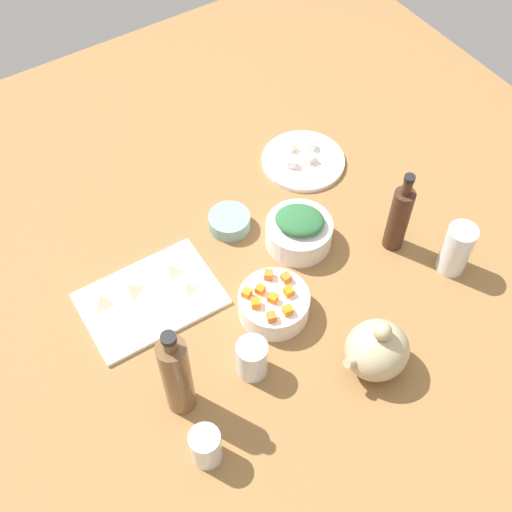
# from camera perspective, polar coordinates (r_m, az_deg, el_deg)

# --- Properties ---
(tabletop) EXTENTS (1.90, 1.90, 0.03)m
(tabletop) POSITION_cam_1_polar(r_m,az_deg,el_deg) (1.49, 0.00, -1.48)
(tabletop) COLOR olive
(tabletop) RESTS_ON ground
(cutting_board) EXTENTS (0.30, 0.21, 0.01)m
(cutting_board) POSITION_cam_1_polar(r_m,az_deg,el_deg) (1.45, -9.12, -3.68)
(cutting_board) COLOR white
(cutting_board) RESTS_ON tabletop
(plate_tofu) EXTENTS (0.21, 0.21, 0.01)m
(plate_tofu) POSITION_cam_1_polar(r_m,az_deg,el_deg) (1.69, 4.11, 8.23)
(plate_tofu) COLOR white
(plate_tofu) RESTS_ON tabletop
(bowl_greens) EXTENTS (0.15, 0.15, 0.06)m
(bowl_greens) POSITION_cam_1_polar(r_m,az_deg,el_deg) (1.51, 3.72, 2.00)
(bowl_greens) COLOR white
(bowl_greens) RESTS_ON tabletop
(bowl_carrots) EXTENTS (0.15, 0.15, 0.06)m
(bowl_carrots) POSITION_cam_1_polar(r_m,az_deg,el_deg) (1.39, 1.55, -4.21)
(bowl_carrots) COLOR white
(bowl_carrots) RESTS_ON tabletop
(bowl_small_side) EXTENTS (0.10, 0.10, 0.04)m
(bowl_small_side) POSITION_cam_1_polar(r_m,az_deg,el_deg) (1.54, -2.32, 3.00)
(bowl_small_side) COLOR #79A09B
(bowl_small_side) RESTS_ON tabletop
(teapot) EXTENTS (0.15, 0.12, 0.15)m
(teapot) POSITION_cam_1_polar(r_m,az_deg,el_deg) (1.33, 10.41, -7.99)
(teapot) COLOR tan
(teapot) RESTS_ON tabletop
(bottle_0) EXTENTS (0.06, 0.06, 0.26)m
(bottle_0) POSITION_cam_1_polar(r_m,az_deg,el_deg) (1.23, -6.89, -10.24)
(bottle_0) COLOR brown
(bottle_0) RESTS_ON tabletop
(bottle_1) EXTENTS (0.05, 0.05, 0.22)m
(bottle_1) POSITION_cam_1_polar(r_m,az_deg,el_deg) (1.48, 12.28, 3.27)
(bottle_1) COLOR #432619
(bottle_1) RESTS_ON tabletop
(drinking_glass_0) EXTENTS (0.06, 0.06, 0.13)m
(drinking_glass_0) POSITION_cam_1_polar(r_m,az_deg,el_deg) (1.50, 16.98, 0.57)
(drinking_glass_0) COLOR white
(drinking_glass_0) RESTS_ON tabletop
(drinking_glass_1) EXTENTS (0.06, 0.06, 0.09)m
(drinking_glass_1) POSITION_cam_1_polar(r_m,az_deg,el_deg) (1.24, -4.38, -16.14)
(drinking_glass_1) COLOR white
(drinking_glass_1) RESTS_ON tabletop
(drinking_glass_2) EXTENTS (0.06, 0.06, 0.09)m
(drinking_glass_2) POSITION_cam_1_polar(r_m,az_deg,el_deg) (1.31, -0.35, -8.87)
(drinking_glass_2) COLOR white
(drinking_glass_2) RESTS_ON tabletop
(carrot_cube_0) EXTENTS (0.03, 0.03, 0.02)m
(carrot_cube_0) POSITION_cam_1_polar(r_m,az_deg,el_deg) (1.39, 1.09, -1.63)
(carrot_cube_0) COLOR orange
(carrot_cube_0) RESTS_ON bowl_carrots
(carrot_cube_1) EXTENTS (0.02, 0.02, 0.02)m
(carrot_cube_1) POSITION_cam_1_polar(r_m,az_deg,el_deg) (1.36, 1.47, -3.67)
(carrot_cube_1) COLOR orange
(carrot_cube_1) RESTS_ON bowl_carrots
(carrot_cube_2) EXTENTS (0.02, 0.02, 0.02)m
(carrot_cube_2) POSITION_cam_1_polar(r_m,az_deg,el_deg) (1.37, 2.69, -3.17)
(carrot_cube_2) COLOR orange
(carrot_cube_2) RESTS_ON bowl_carrots
(carrot_cube_3) EXTENTS (0.02, 0.02, 0.02)m
(carrot_cube_3) POSITION_cam_1_polar(r_m,az_deg,el_deg) (1.37, 0.36, -2.92)
(carrot_cube_3) COLOR orange
(carrot_cube_3) RESTS_ON bowl_carrots
(carrot_cube_4) EXTENTS (0.02, 0.02, 0.02)m
(carrot_cube_4) POSITION_cam_1_polar(r_m,az_deg,el_deg) (1.35, -0.03, -4.11)
(carrot_cube_4) COLOR orange
(carrot_cube_4) RESTS_ON bowl_carrots
(carrot_cube_5) EXTENTS (0.02, 0.02, 0.02)m
(carrot_cube_5) POSITION_cam_1_polar(r_m,az_deg,el_deg) (1.34, 2.76, -4.72)
(carrot_cube_5) COLOR orange
(carrot_cube_5) RESTS_ON bowl_carrots
(carrot_cube_6) EXTENTS (0.02, 0.02, 0.02)m
(carrot_cube_6) POSITION_cam_1_polar(r_m,az_deg,el_deg) (1.39, 2.62, -1.89)
(carrot_cube_6) COLOR orange
(carrot_cube_6) RESTS_ON bowl_carrots
(carrot_cube_7) EXTENTS (0.02, 0.02, 0.02)m
(carrot_cube_7) POSITION_cam_1_polar(r_m,az_deg,el_deg) (1.33, 1.34, -5.29)
(carrot_cube_7) COLOR orange
(carrot_cube_7) RESTS_ON bowl_carrots
(carrot_cube_8) EXTENTS (0.02, 0.02, 0.02)m
(carrot_cube_8) POSITION_cam_1_polar(r_m,az_deg,el_deg) (1.36, -0.81, -3.24)
(carrot_cube_8) COLOR orange
(carrot_cube_8) RESTS_ON bowl_carrots
(chopped_greens_mound) EXTENTS (0.14, 0.14, 0.03)m
(chopped_greens_mound) POSITION_cam_1_polar(r_m,az_deg,el_deg) (1.47, 3.82, 3.14)
(chopped_greens_mound) COLOR #2B6537
(chopped_greens_mound) RESTS_ON bowl_greens
(tofu_cube_0) EXTENTS (0.02, 0.02, 0.02)m
(tofu_cube_0) POSITION_cam_1_polar(r_m,az_deg,el_deg) (1.68, 4.77, 8.45)
(tofu_cube_0) COLOR white
(tofu_cube_0) RESTS_ON plate_tofu
(tofu_cube_1) EXTENTS (0.03, 0.03, 0.02)m
(tofu_cube_1) POSITION_cam_1_polar(r_m,az_deg,el_deg) (1.66, 3.15, 8.05)
(tofu_cube_1) COLOR white
(tofu_cube_1) RESTS_ON plate_tofu
(tofu_cube_2) EXTENTS (0.03, 0.03, 0.02)m
(tofu_cube_2) POSITION_cam_1_polar(r_m,az_deg,el_deg) (1.71, 3.08, 9.47)
(tofu_cube_2) COLOR #F8EBC9
(tofu_cube_2) RESTS_ON plate_tofu
(tofu_cube_3) EXTENTS (0.03, 0.03, 0.02)m
(tofu_cube_3) POSITION_cam_1_polar(r_m,az_deg,el_deg) (1.71, 4.77, 9.55)
(tofu_cube_3) COLOR white
(tofu_cube_3) RESTS_ON plate_tofu
(dumpling_0) EXTENTS (0.06, 0.06, 0.02)m
(dumpling_0) POSITION_cam_1_polar(r_m,az_deg,el_deg) (1.45, -10.96, -2.75)
(dumpling_0) COLOR beige
(dumpling_0) RESTS_ON cutting_board
(dumpling_1) EXTENTS (0.07, 0.07, 0.02)m
(dumpling_1) POSITION_cam_1_polar(r_m,az_deg,el_deg) (1.47, -7.53, -1.11)
(dumpling_1) COLOR beige
(dumpling_1) RESTS_ON cutting_board
(dumpling_2) EXTENTS (0.06, 0.06, 0.02)m
(dumpling_2) POSITION_cam_1_polar(r_m,az_deg,el_deg) (1.45, -13.29, -3.64)
(dumpling_2) COLOR beige
(dumpling_2) RESTS_ON cutting_board
(dumpling_3) EXTENTS (0.06, 0.06, 0.02)m
(dumpling_3) POSITION_cam_1_polar(r_m,az_deg,el_deg) (1.44, -6.10, -2.66)
(dumpling_3) COLOR beige
(dumpling_3) RESTS_ON cutting_board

